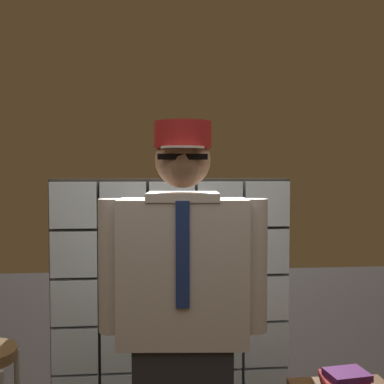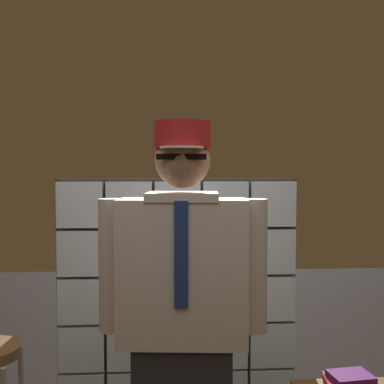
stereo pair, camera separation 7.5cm
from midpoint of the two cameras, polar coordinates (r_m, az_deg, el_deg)
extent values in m
cube|color=silver|center=(3.41, -14.15, -17.49)|extent=(0.29, 0.08, 0.29)
cube|color=silver|center=(3.37, -8.61, -17.64)|extent=(0.29, 0.08, 0.29)
cube|color=silver|center=(3.37, -3.01, -17.64)|extent=(0.29, 0.08, 0.29)
cube|color=silver|center=(3.40, 2.54, -17.48)|extent=(0.29, 0.08, 0.29)
cube|color=silver|center=(3.45, 7.96, -17.17)|extent=(0.29, 0.08, 0.29)
cube|color=silver|center=(3.31, -14.22, -12.39)|extent=(0.29, 0.08, 0.29)
cube|color=silver|center=(3.28, -8.65, -12.49)|extent=(0.29, 0.08, 0.29)
cube|color=silver|center=(3.27, -3.03, -12.48)|extent=(0.29, 0.08, 0.29)
cube|color=silver|center=(3.30, 2.56, -12.35)|extent=(0.29, 0.08, 0.29)
cube|color=silver|center=(3.36, 8.00, -12.12)|extent=(0.29, 0.08, 0.29)
cube|color=silver|center=(3.24, -14.28, -7.02)|extent=(0.29, 0.08, 0.29)
cube|color=silver|center=(3.21, -8.69, -7.07)|extent=(0.29, 0.08, 0.29)
cube|color=silver|center=(3.21, -3.04, -7.06)|extent=(0.29, 0.08, 0.29)
cube|color=silver|center=(3.23, 2.57, -6.97)|extent=(0.29, 0.08, 0.29)
cube|color=silver|center=(3.29, 8.03, -6.83)|extent=(0.29, 0.08, 0.29)
cube|color=silver|center=(3.21, -14.35, -1.48)|extent=(0.29, 0.08, 0.29)
cube|color=silver|center=(3.17, -8.74, -1.48)|extent=(0.29, 0.08, 0.29)
cube|color=silver|center=(3.17, -3.06, -1.45)|extent=(0.29, 0.08, 0.29)
cube|color=silver|center=(3.20, 2.58, -1.42)|extent=(0.29, 0.08, 0.29)
cube|color=silver|center=(3.25, 8.07, -1.37)|extent=(0.29, 0.08, 0.29)
cube|color=#38332D|center=(3.32, -3.06, -12.25)|extent=(1.59, 0.02, 1.59)
cube|color=silver|center=(2.12, -2.10, -9.26)|extent=(0.57, 0.28, 0.62)
cube|color=navy|center=(1.98, -2.20, -7.36)|extent=(0.06, 0.01, 0.44)
cube|color=silver|center=(2.08, -2.11, -0.53)|extent=(0.32, 0.27, 0.04)
sphere|color=#A87A5B|center=(2.07, -2.12, 3.75)|extent=(0.24, 0.24, 0.24)
ellipsoid|color=black|center=(2.02, -2.16, 2.60)|extent=(0.16, 0.10, 0.11)
cube|color=black|center=(1.96, -2.21, 4.16)|extent=(0.20, 0.03, 0.02)
cylinder|color=white|center=(1.99, -2.19, 5.25)|extent=(0.19, 0.19, 0.01)
cylinder|color=maroon|center=(2.08, -2.13, 6.70)|extent=(0.24, 0.24, 0.11)
cylinder|color=silver|center=(2.13, 6.32, -8.54)|extent=(0.12, 0.12, 0.57)
cylinder|color=silver|center=(2.15, -10.46, -8.48)|extent=(0.12, 0.12, 0.57)
cube|color=maroon|center=(2.73, 16.62, -20.39)|extent=(0.27, 0.23, 0.03)
cube|color=#591E66|center=(2.72, 16.92, -19.83)|extent=(0.22, 0.18, 0.03)
camera|label=1|loc=(0.04, -91.01, -0.05)|focal=45.48mm
camera|label=2|loc=(0.04, 88.99, 0.05)|focal=45.48mm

